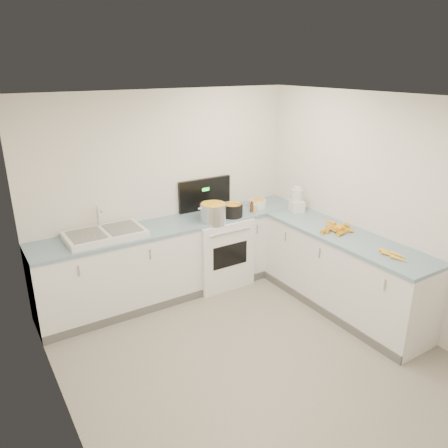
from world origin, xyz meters
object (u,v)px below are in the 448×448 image
spice_jar (255,209)px  food_processor (297,201)px  sink (105,234)px  steel_pot (213,213)px  black_pot (232,211)px  stove (216,248)px  mixing_bowl (258,203)px  extract_bottle (252,207)px

spice_jar → food_processor: (0.48, -0.27, 0.10)m
sink → steel_pot: (1.30, -0.19, 0.06)m
steel_pot → food_processor: 1.16m
steel_pot → black_pot: 0.30m
steel_pot → food_processor: food_processor is taller
stove → food_processor: (0.98, -0.42, 0.61)m
stove → sink: bearing=179.4°
black_pot → mixing_bowl: black_pot is taller
sink → black_pot: (1.60, -0.17, 0.03)m
sink → steel_pot: size_ratio=2.59×
sink → spice_jar: bearing=-5.0°
steel_pot → stove: bearing=49.4°
stove → extract_bottle: (0.46, -0.13, 0.53)m
stove → spice_jar: size_ratio=15.74×
sink → steel_pot: bearing=-8.1°
stove → extract_bottle: size_ratio=11.42×
mixing_bowl → extract_bottle: size_ratio=1.95×
spice_jar → black_pot: bearing=-179.9°
stove → sink: size_ratio=1.58×
black_pot → extract_bottle: 0.32m
steel_pot → mixing_bowl: steel_pot is taller
stove → black_pot: (0.15, -0.15, 0.54)m
steel_pot → spice_jar: bearing=1.4°
steel_pot → black_pot: size_ratio=1.28×
sink → spice_jar: (1.95, -0.17, 0.01)m
mixing_bowl → steel_pot: bearing=-169.1°
stove → sink: stove is taller
spice_jar → sink: bearing=175.0°
black_pot → mixing_bowl: bearing=15.4°
black_pot → extract_bottle: (0.32, 0.02, -0.01)m
black_pot → mixing_bowl: (0.50, 0.14, -0.02)m
extract_bottle → food_processor: bearing=-29.2°
sink → mixing_bowl: (2.09, -0.03, 0.02)m
steel_pot → mixing_bowl: 0.81m
black_pot → steel_pot: bearing=-177.0°
steel_pot → food_processor: bearing=-12.7°
mixing_bowl → sink: bearing=179.1°
steel_pot → mixing_bowl: (0.79, 0.15, -0.05)m
sink → spice_jar: 1.96m
black_pot → food_processor: size_ratio=0.78×
food_processor → sink: bearing=169.8°
sink → food_processor: 2.48m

